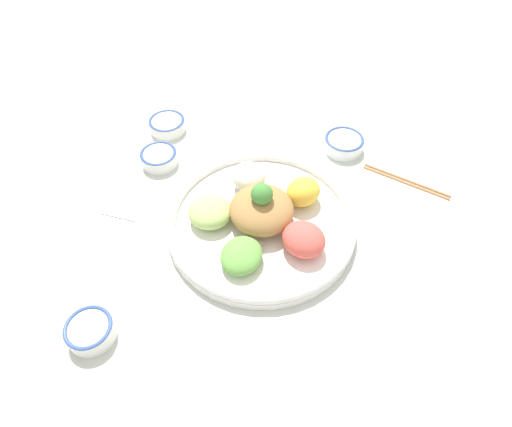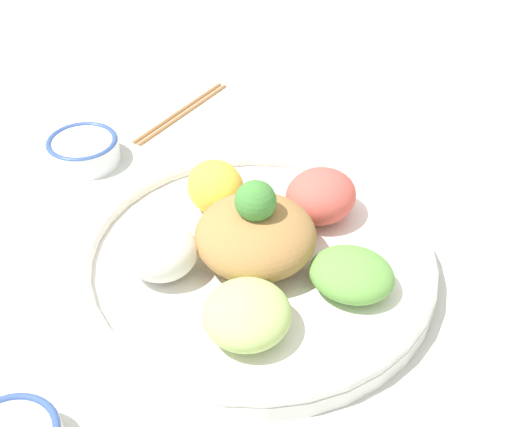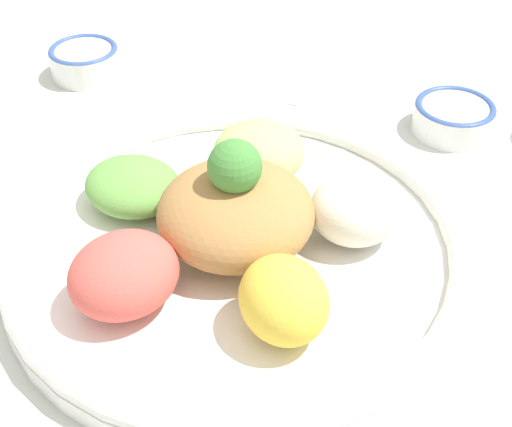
{
  "view_description": "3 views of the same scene",
  "coord_description": "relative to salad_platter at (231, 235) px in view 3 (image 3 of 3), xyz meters",
  "views": [
    {
      "loc": [
        -0.05,
        0.57,
        0.73
      ],
      "look_at": [
        -0.0,
        0.01,
        0.05
      ],
      "focal_mm": 30.0,
      "sensor_mm": 36.0,
      "label": 1
    },
    {
      "loc": [
        0.57,
        0.09,
        0.56
      ],
      "look_at": [
        -0.04,
        -0.0,
        0.06
      ],
      "focal_mm": 50.0,
      "sensor_mm": 36.0,
      "label": 2
    },
    {
      "loc": [
        -0.45,
        -0.13,
        0.43
      ],
      "look_at": [
        -0.03,
        -0.02,
        0.08
      ],
      "focal_mm": 50.0,
      "sensor_mm": 36.0,
      "label": 3
    }
  ],
  "objects": [
    {
      "name": "ground_plane",
      "position": [
        0.01,
        -0.0,
        -0.03
      ],
      "size": [
        2.4,
        2.4,
        0.0
      ],
      "primitive_type": "plane",
      "color": "silver"
    },
    {
      "name": "salad_platter",
      "position": [
        0.0,
        0.0,
        0.0
      ],
      "size": [
        0.4,
        0.4,
        0.12
      ],
      "color": "white",
      "rests_on": "ground_plane"
    },
    {
      "name": "rice_bowl_blue",
      "position": [
        0.26,
        -0.18,
        -0.01
      ],
      "size": [
        0.09,
        0.09,
        0.03
      ],
      "color": "white",
      "rests_on": "ground_plane"
    },
    {
      "name": "sauce_bowl_dark",
      "position": [
        0.28,
        0.27,
        -0.01
      ],
      "size": [
        0.08,
        0.08,
        0.04
      ],
      "color": "white",
      "rests_on": "ground_plane"
    },
    {
      "name": "serving_spoon_main",
      "position": [
        0.35,
        -0.01,
        -0.03
      ],
      "size": [
        0.13,
        0.05,
        0.01
      ],
      "rotation": [
        0.0,
        0.0,
        2.96
      ],
      "color": "white",
      "rests_on": "ground_plane"
    }
  ]
}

